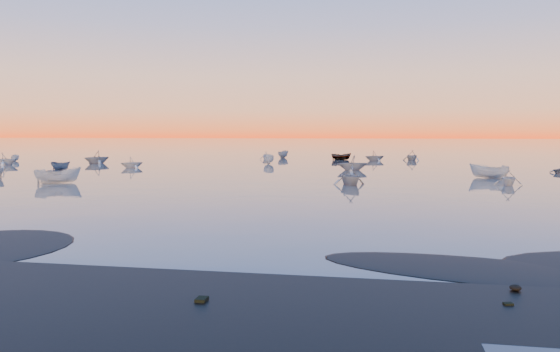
% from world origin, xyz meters
% --- Properties ---
extents(ground, '(600.00, 600.00, 0.00)m').
position_xyz_m(ground, '(0.00, 100.00, 0.00)').
color(ground, '#685F56').
rests_on(ground, ground).
extents(mud_lobes, '(140.00, 6.00, 0.07)m').
position_xyz_m(mud_lobes, '(0.00, -1.00, 0.01)').
color(mud_lobes, black).
rests_on(mud_lobes, ground).
extents(moored_fleet, '(124.00, 58.00, 1.20)m').
position_xyz_m(moored_fleet, '(0.00, 53.00, 0.00)').
color(moored_fleet, silver).
rests_on(moored_fleet, ground).
extents(boat_near_center, '(3.96, 4.58, 1.49)m').
position_xyz_m(boat_near_center, '(-18.60, 26.61, 0.00)').
color(boat_near_center, silver).
rests_on(boat_near_center, ground).
extents(boat_near_right, '(4.15, 3.30, 1.33)m').
position_xyz_m(boat_near_right, '(9.26, 30.30, 0.00)').
color(boat_near_right, gray).
rests_on(boat_near_right, ground).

